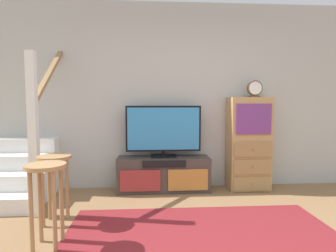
{
  "coord_description": "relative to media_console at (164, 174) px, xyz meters",
  "views": [
    {
      "loc": [
        -0.49,
        -1.64,
        1.24
      ],
      "look_at": [
        -0.25,
        1.98,
        0.95
      ],
      "focal_mm": 29.36,
      "sensor_mm": 36.0,
      "label": 1
    }
  ],
  "objects": [
    {
      "name": "back_wall",
      "position": [
        0.3,
        0.27,
        1.11
      ],
      "size": [
        6.4,
        0.12,
        2.7
      ],
      "primitive_type": "cube",
      "color": "#B2B7B2",
      "rests_on": "ground_plane"
    },
    {
      "name": "staircase",
      "position": [
        -1.94,
        0.01,
        0.13
      ],
      "size": [
        1.0,
        1.36,
        2.2
      ],
      "color": "white",
      "rests_on": "ground_plane"
    },
    {
      "name": "desk_clock",
      "position": [
        1.3,
        -0.0,
        1.21
      ],
      "size": [
        0.21,
        0.08,
        0.24
      ],
      "color": "#4C3823",
      "rests_on": "side_cabinet"
    },
    {
      "name": "bar_stool_near",
      "position": [
        -1.08,
        -1.48,
        0.3
      ],
      "size": [
        0.34,
        0.34,
        0.73
      ],
      "color": "#A37A4C",
      "rests_on": "ground_plane"
    },
    {
      "name": "area_rug",
      "position": [
        0.3,
        -1.59,
        -0.24
      ],
      "size": [
        2.6,
        1.8,
        0.01
      ],
      "primitive_type": "cube",
      "color": "maroon",
      "rests_on": "ground_plane"
    },
    {
      "name": "television",
      "position": [
        -0.0,
        0.02,
        0.63
      ],
      "size": [
        1.06,
        0.22,
        0.73
      ],
      "color": "black",
      "rests_on": "media_console"
    },
    {
      "name": "side_cabinet",
      "position": [
        1.23,
        0.01,
        0.42
      ],
      "size": [
        0.58,
        0.38,
        1.33
      ],
      "color": "tan",
      "rests_on": "ground_plane"
    },
    {
      "name": "media_console",
      "position": [
        0.0,
        0.0,
        0.0
      ],
      "size": [
        1.3,
        0.38,
        0.48
      ],
      "color": "#423833",
      "rests_on": "ground_plane"
    },
    {
      "name": "bar_stool_far",
      "position": [
        -1.17,
        -0.99,
        0.29
      ],
      "size": [
        0.34,
        0.34,
        0.71
      ],
      "color": "#A37A4C",
      "rests_on": "ground_plane"
    }
  ]
}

